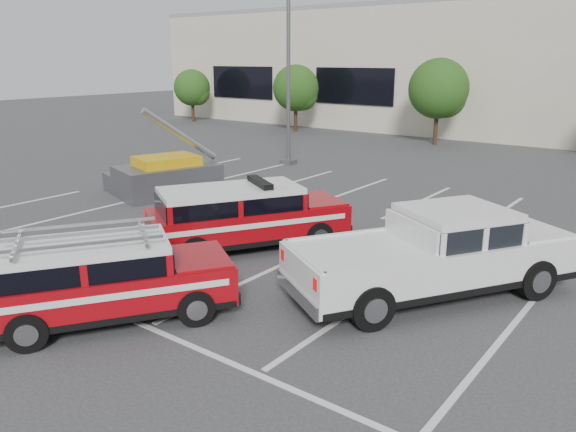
% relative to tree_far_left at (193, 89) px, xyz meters
% --- Properties ---
extents(ground, '(120.00, 120.00, 0.00)m').
position_rel_tree_far_left_xyz_m(ground, '(24.91, -22.05, -2.50)').
color(ground, '#313134').
rests_on(ground, ground).
extents(stall_markings, '(23.00, 15.00, 0.01)m').
position_rel_tree_far_left_xyz_m(stall_markings, '(24.91, -17.55, -2.50)').
color(stall_markings, silver).
rests_on(stall_markings, ground).
extents(tree_far_left, '(2.77, 2.77, 3.99)m').
position_rel_tree_far_left_xyz_m(tree_far_left, '(0.00, 0.00, 0.00)').
color(tree_far_left, '#3F2B19').
rests_on(tree_far_left, ground).
extents(tree_left, '(3.07, 3.07, 4.42)m').
position_rel_tree_far_left_xyz_m(tree_left, '(10.00, 0.00, 0.27)').
color(tree_left, '#3F2B19').
rests_on(tree_left, ground).
extents(tree_mid_left, '(3.37, 3.37, 4.85)m').
position_rel_tree_far_left_xyz_m(tree_mid_left, '(20.00, 0.00, 0.54)').
color(tree_mid_left, '#3F2B19').
rests_on(tree_mid_left, ground).
extents(light_pole_left, '(0.90, 0.60, 10.24)m').
position_rel_tree_far_left_xyz_m(light_pole_left, '(16.91, -10.05, 2.68)').
color(light_pole_left, '#59595E').
rests_on(light_pole_left, ground).
extents(fire_chief_suv, '(4.20, 5.32, 1.79)m').
position_rel_tree_far_left_xyz_m(fire_chief_suv, '(23.33, -20.35, -1.77)').
color(fire_chief_suv, maroon).
rests_on(fire_chief_suv, ground).
extents(white_pickup, '(4.92, 6.17, 1.84)m').
position_rel_tree_far_left_xyz_m(white_pickup, '(28.50, -20.26, -1.77)').
color(white_pickup, silver).
rests_on(white_pickup, ground).
extents(ladder_suv, '(3.94, 4.73, 1.77)m').
position_rel_tree_far_left_xyz_m(ladder_suv, '(24.05, -25.12, -1.79)').
color(ladder_suv, maroon).
rests_on(ladder_suv, ground).
extents(utility_rig, '(4.01, 3.97, 3.18)m').
position_rel_tree_far_left_xyz_m(utility_rig, '(16.95, -17.59, -1.87)').
color(utility_rig, '#59595E').
rests_on(utility_rig, ground).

